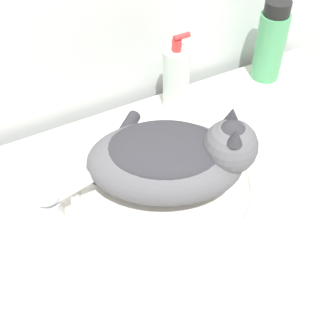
% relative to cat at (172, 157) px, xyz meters
% --- Properties ---
extents(vanity_counter, '(1.20, 0.53, 0.82)m').
position_rel_cat_xyz_m(vanity_counter, '(-0.00, 0.05, -0.53)').
color(vanity_counter, beige).
rests_on(vanity_counter, ground_plane).
extents(sink_basin, '(0.37, 0.37, 0.05)m').
position_rel_cat_xyz_m(sink_basin, '(-0.01, 0.01, -0.09)').
color(sink_basin, white).
rests_on(sink_basin, vanity_counter).
extents(cat, '(0.34, 0.35, 0.16)m').
position_rel_cat_xyz_m(cat, '(0.00, 0.00, 0.00)').
color(cat, '#56565B').
rests_on(cat, sink_basin).
extents(faucet, '(0.13, 0.07, 0.11)m').
position_rel_cat_xyz_m(faucet, '(-0.22, 0.06, -0.05)').
color(faucet, silver).
rests_on(faucet, vanity_counter).
extents(soap_pump_bottle, '(0.06, 0.06, 0.19)m').
position_rel_cat_xyz_m(soap_pump_bottle, '(0.15, 0.25, -0.04)').
color(soap_pump_bottle, silver).
rests_on(soap_pump_bottle, vanity_counter).
extents(mouthwash_bottle, '(0.07, 0.07, 0.21)m').
position_rel_cat_xyz_m(mouthwash_bottle, '(0.42, 0.25, -0.02)').
color(mouthwash_bottle, '#4CA366').
rests_on(mouthwash_bottle, vanity_counter).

